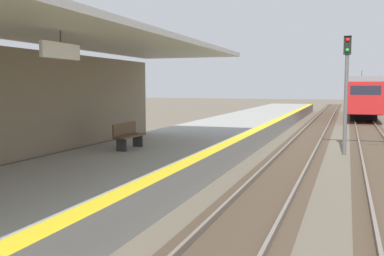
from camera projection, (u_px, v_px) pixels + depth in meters
The scene contains 6 objects.
station_platform at pixel (173, 152), 17.59m from camera, with size 5.00×80.00×0.91m.
track_pair_nearest_platform at pixel (297, 153), 19.95m from camera, with size 2.34×120.00×0.16m.
track_pair_middle at pixel (380, 157), 18.83m from camera, with size 2.34×120.00×0.16m.
approaching_train at pixel (362, 95), 44.26m from camera, with size 2.93×19.60×4.76m.
rail_signal_post at pixel (346, 82), 19.49m from camera, with size 0.32×0.34×5.20m.
platform_bench at pixel (128, 135), 15.19m from camera, with size 0.45×1.60×0.88m.
Camera 1 is at (3.95, -0.20, 3.01)m, focal length 41.82 mm.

